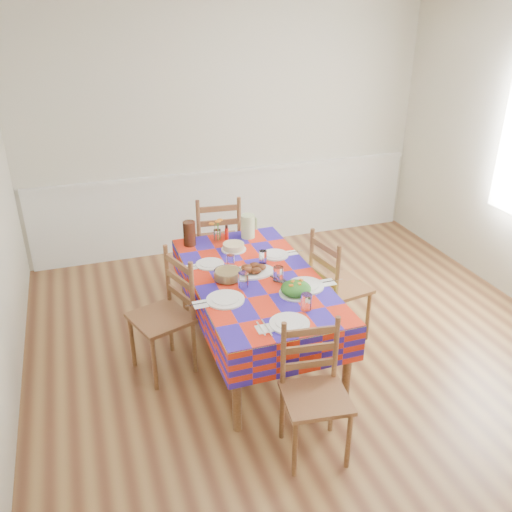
# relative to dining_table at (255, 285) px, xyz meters

# --- Properties ---
(room) EXTENTS (4.58, 5.08, 2.78)m
(room) POSITION_rel_dining_table_xyz_m (0.42, -0.36, 0.73)
(room) COLOR brown
(room) RESTS_ON ground
(wainscot) EXTENTS (4.41, 0.06, 0.92)m
(wainscot) POSITION_rel_dining_table_xyz_m (0.42, 2.13, -0.14)
(wainscot) COLOR white
(wainscot) RESTS_ON room
(dining_table) EXTENTS (0.97, 1.80, 0.70)m
(dining_table) POSITION_rel_dining_table_xyz_m (0.00, 0.00, 0.00)
(dining_table) COLOR brown
(dining_table) RESTS_ON room
(setting_near_head) EXTENTS (0.44, 0.30, 0.13)m
(setting_near_head) POSITION_rel_dining_table_xyz_m (0.05, -0.68, 0.11)
(setting_near_head) COLOR white
(setting_near_head) RESTS_ON dining_table
(setting_left_near) EXTENTS (0.51, 0.30, 0.13)m
(setting_left_near) POSITION_rel_dining_table_xyz_m (-0.26, -0.24, 0.11)
(setting_left_near) COLOR white
(setting_left_near) RESTS_ON dining_table
(setting_left_far) EXTENTS (0.42, 0.25, 0.11)m
(setting_left_far) POSITION_rel_dining_table_xyz_m (-0.24, 0.27, 0.10)
(setting_left_far) COLOR white
(setting_left_far) RESTS_ON dining_table
(setting_right_near) EXTENTS (0.52, 0.30, 0.13)m
(setting_right_near) POSITION_rel_dining_table_xyz_m (0.25, -0.24, 0.11)
(setting_right_near) COLOR white
(setting_right_near) RESTS_ON dining_table
(setting_right_far) EXTENTS (0.43, 0.25, 0.11)m
(setting_right_far) POSITION_rel_dining_table_xyz_m (0.23, 0.26, 0.10)
(setting_right_far) COLOR white
(setting_right_far) RESTS_ON dining_table
(meat_platter) EXTENTS (0.35, 0.25, 0.07)m
(meat_platter) POSITION_rel_dining_table_xyz_m (0.00, 0.06, 0.10)
(meat_platter) COLOR white
(meat_platter) RESTS_ON dining_table
(salad_platter) EXTENTS (0.25, 0.25, 0.10)m
(salad_platter) POSITION_rel_dining_table_xyz_m (0.19, -0.36, 0.12)
(salad_platter) COLOR white
(salad_platter) RESTS_ON dining_table
(pasta_bowl) EXTENTS (0.21, 0.21, 0.08)m
(pasta_bowl) POSITION_rel_dining_table_xyz_m (-0.21, 0.02, 0.12)
(pasta_bowl) COLOR white
(pasta_bowl) RESTS_ON dining_table
(cake) EXTENTS (0.22, 0.22, 0.06)m
(cake) POSITION_rel_dining_table_xyz_m (-0.02, 0.52, 0.10)
(cake) COLOR white
(cake) RESTS_ON dining_table
(serving_utensils) EXTENTS (0.13, 0.28, 0.01)m
(serving_utensils) POSITION_rel_dining_table_xyz_m (0.16, -0.08, 0.08)
(serving_utensils) COLOR black
(serving_utensils) RESTS_ON dining_table
(flower_vase) EXTENTS (0.14, 0.11, 0.22)m
(flower_vase) POSITION_rel_dining_table_xyz_m (-0.11, 0.73, 0.17)
(flower_vase) COLOR white
(flower_vase) RESTS_ON dining_table
(hot_sauce) EXTENTS (0.03, 0.03, 0.14)m
(hot_sauce) POSITION_rel_dining_table_xyz_m (-0.01, 0.75, 0.14)
(hot_sauce) COLOR red
(hot_sauce) RESTS_ON dining_table
(green_pitcher) EXTENTS (0.12, 0.12, 0.21)m
(green_pitcher) POSITION_rel_dining_table_xyz_m (0.18, 0.74, 0.18)
(green_pitcher) COLOR beige
(green_pitcher) RESTS_ON dining_table
(tea_pitcher) EXTENTS (0.11, 0.11, 0.22)m
(tea_pitcher) POSITION_rel_dining_table_xyz_m (-0.35, 0.74, 0.18)
(tea_pitcher) COLOR #33160B
(tea_pitcher) RESTS_ON dining_table
(name_card) EXTENTS (0.07, 0.02, 0.02)m
(name_card) POSITION_rel_dining_table_xyz_m (0.01, -0.86, 0.08)
(name_card) COLOR white
(name_card) RESTS_ON dining_table
(chair_near) EXTENTS (0.45, 0.43, 0.90)m
(chair_near) POSITION_rel_dining_table_xyz_m (0.01, -1.13, -0.18)
(chair_near) COLOR brown
(chair_near) RESTS_ON room
(chair_far) EXTENTS (0.49, 0.47, 1.01)m
(chair_far) POSITION_rel_dining_table_xyz_m (-0.00, 1.13, -0.13)
(chair_far) COLOR brown
(chair_far) RESTS_ON room
(chair_left) EXTENTS (0.52, 0.53, 0.96)m
(chair_left) POSITION_rel_dining_table_xyz_m (-0.72, 0.01, -0.15)
(chair_left) COLOR brown
(chair_left) RESTS_ON room
(chair_right) EXTENTS (0.47, 0.49, 0.97)m
(chair_right) POSITION_rel_dining_table_xyz_m (0.71, -0.01, -0.15)
(chair_right) COLOR brown
(chair_right) RESTS_ON room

